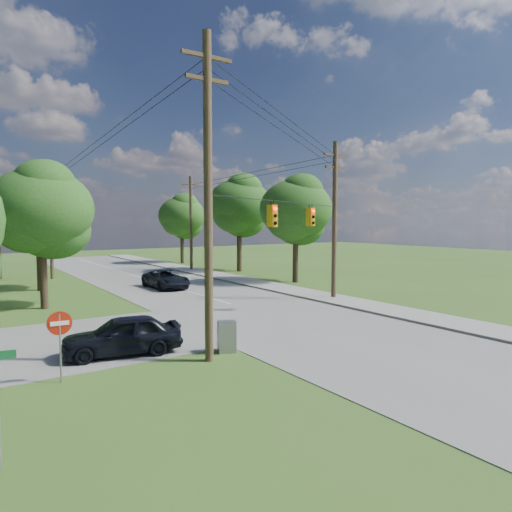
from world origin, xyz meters
TOP-DOWN VIEW (x-y plane):
  - ground at (0.00, 0.00)m, footprint 140.00×140.00m
  - main_road at (2.00, 5.00)m, footprint 10.00×100.00m
  - sidewalk_east at (8.70, 5.00)m, footprint 2.60×100.00m
  - pole_sw at (-4.60, 0.40)m, footprint 2.00×0.32m
  - pole_ne at (8.90, 8.00)m, footprint 2.00×0.32m
  - pole_north_e at (8.90, 30.00)m, footprint 2.00×0.32m
  - pole_north_w at (-5.00, 30.00)m, footprint 2.00×0.32m
  - power_lines at (1.50, 11.54)m, footprint 13.93×29.62m
  - traffic_signals at (2.55, 4.43)m, footprint 4.91×3.27m
  - tree_w_near at (-8.00, 15.00)m, footprint 6.00×6.00m
  - tree_w_mid at (-7.00, 23.00)m, footprint 6.40×6.40m
  - tree_e_near at (12.00, 16.00)m, footprint 6.20×6.20m
  - tree_e_mid at (12.50, 26.00)m, footprint 6.60×6.60m
  - tree_e_far at (11.50, 38.00)m, footprint 5.80×5.80m
  - car_cross_dark at (-7.08, 2.92)m, footprint 4.77×2.60m
  - car_main_north at (1.29, 18.77)m, footprint 2.39×5.08m
  - control_cabinet at (-3.50, 1.00)m, footprint 0.82×0.69m
  - do_not_enter_sign at (-9.69, 1.00)m, footprint 0.78×0.11m

SIDE VIEW (x-z plane):
  - ground at x=0.00m, z-range 0.00..0.00m
  - main_road at x=2.00m, z-range 0.00..0.03m
  - sidewalk_east at x=8.70m, z-range 0.00..0.12m
  - control_cabinet at x=-3.50m, z-range 0.00..1.26m
  - car_main_north at x=1.29m, z-range 0.03..1.43m
  - car_cross_dark at x=-7.08m, z-range 0.03..1.57m
  - do_not_enter_sign at x=-9.69m, z-range 0.54..2.88m
  - pole_north_e at x=8.90m, z-range 0.13..10.13m
  - pole_north_w at x=-5.00m, z-range 0.13..10.13m
  - pole_ne at x=8.90m, z-range 0.22..10.72m
  - traffic_signals at x=2.55m, z-range 4.97..6.02m
  - tree_e_far at x=11.50m, z-range 1.76..10.08m
  - tree_w_near at x=-8.00m, z-range 1.72..10.12m
  - pole_sw at x=-4.60m, z-range 0.23..12.23m
  - tree_e_near at x=12.00m, z-range 1.85..10.66m
  - tree_w_mid at x=-7.00m, z-range 1.97..11.19m
  - tree_e_mid at x=12.50m, z-range 2.09..11.73m
  - power_lines at x=1.50m, z-range 6.69..11.62m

